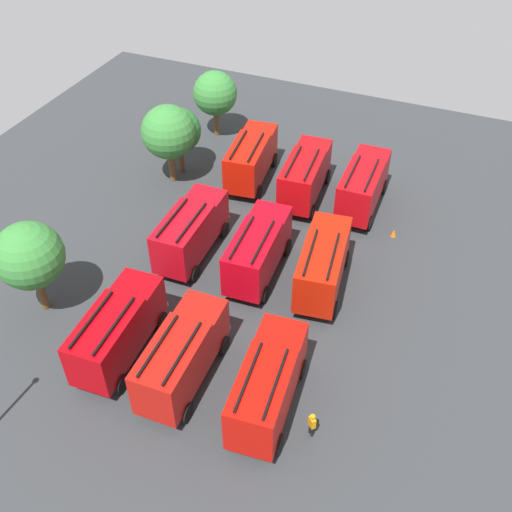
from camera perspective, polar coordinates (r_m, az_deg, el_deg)
ground_plane at (r=39.94m, az=0.00°, el=-1.51°), size 56.40×56.40×0.00m
fire_truck_0 at (r=31.14m, az=1.15°, el=-12.09°), size 7.39×3.29×3.88m
fire_truck_1 at (r=37.60m, az=6.43°, el=-0.67°), size 7.46×3.52×3.88m
fire_truck_2 at (r=44.89m, az=10.22°, el=6.76°), size 7.25×2.88×3.88m
fire_truck_3 at (r=32.52m, az=-7.09°, el=-9.36°), size 7.27×2.92×3.88m
fire_truck_4 at (r=38.37m, az=0.19°, el=0.66°), size 7.34×3.12×3.88m
fire_truck_5 at (r=45.46m, az=4.72°, el=7.81°), size 7.37×3.21×3.88m
fire_truck_6 at (r=34.35m, az=-13.13°, el=-6.82°), size 7.32×3.07×3.88m
fire_truck_7 at (r=40.10m, az=-6.26°, el=2.47°), size 7.26×2.91×3.88m
fire_truck_8 at (r=47.33m, az=-0.47°, el=9.44°), size 7.44×3.44×3.88m
firefighter_0 at (r=31.40m, az=5.38°, el=-15.75°), size 0.46×0.47×1.60m
firefighter_1 at (r=41.76m, az=-8.53°, el=1.82°), size 0.42×0.26×1.61m
tree_0 at (r=37.07m, az=-20.89°, el=-0.00°), size 4.10×4.10×6.36m
tree_1 at (r=46.72m, az=-8.39°, el=11.64°), size 4.16×4.16×6.45m
tree_2 at (r=48.11m, az=-7.44°, el=11.82°), size 3.57×3.57×5.53m
tree_3 at (r=53.00m, az=-3.94°, el=15.27°), size 3.79×3.79×5.88m
traffic_cone_0 at (r=43.74m, az=13.05°, el=2.18°), size 0.39×0.39×0.56m
traffic_cone_1 at (r=43.23m, az=1.61°, el=2.97°), size 0.47×0.47×0.67m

